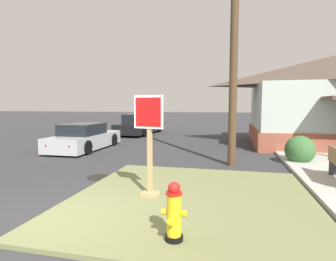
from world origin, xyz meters
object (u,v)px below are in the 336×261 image
Objects in this scene: fire_hydrant at (174,213)px; stop_sign at (149,147)px; manhole_cover at (99,177)px; pickup_truck_black at (140,126)px; parked_sedan_silver at (85,138)px.

fire_hydrant is 0.40× the size of stop_sign.
pickup_truck_black is (-2.81, 11.79, 0.61)m from manhole_cover.
manhole_cover is 0.12× the size of pickup_truck_black.
stop_sign is at bearing -35.76° from manhole_cover.
stop_sign is at bearing -70.09° from pickup_truck_black.
stop_sign reaches higher than parked_sedan_silver.
pickup_truck_black is at bearing 87.64° from parked_sedan_silver.
fire_hydrant is 1.28× the size of manhole_cover.
fire_hydrant is at bearing -69.15° from pickup_truck_black.
pickup_truck_black reaches higher than parked_sedan_silver.
stop_sign is 14.07m from pickup_truck_black.
fire_hydrant is at bearing -52.33° from parked_sedan_silver.
pickup_truck_black is at bearing 110.85° from fire_hydrant.
stop_sign is 0.50× the size of parked_sedan_silver.
manhole_cover is at bearing 144.24° from stop_sign.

